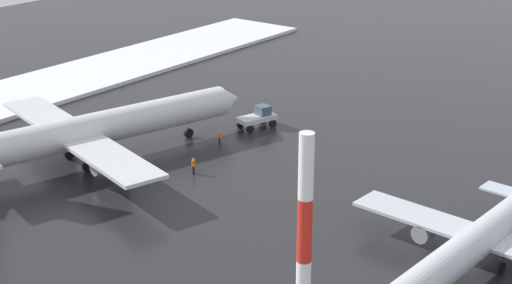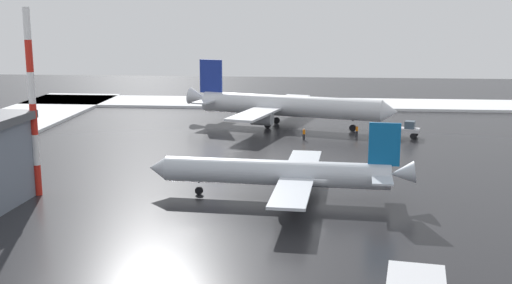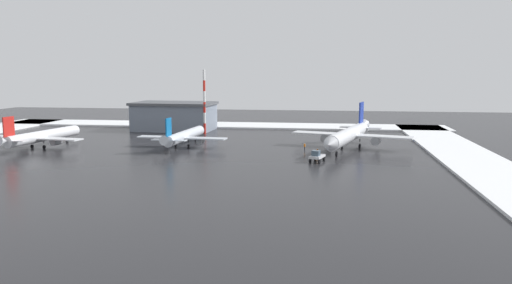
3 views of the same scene
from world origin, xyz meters
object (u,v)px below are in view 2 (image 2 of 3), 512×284
ground_crew_near_tug (357,130)px  antenna_mast (33,104)px  airplane_parked_starboard (285,106)px  airplane_far_rear (282,173)px  ground_crew_beside_wing (304,133)px  pushback_tug (405,129)px

ground_crew_near_tug → antenna_mast: bearing=110.9°
airplane_parked_starboard → airplane_far_rear: airplane_parked_starboard is taller
ground_crew_beside_wing → ground_crew_near_tug: bearing=95.3°
pushback_tug → ground_crew_beside_wing: size_ratio=2.95×
pushback_tug → antenna_mast: (33.88, -41.65, 8.18)m
airplane_parked_starboard → airplane_far_rear: bearing=-71.8°
airplane_far_rear → pushback_tug: (-32.94, 16.70, -1.36)m
ground_crew_beside_wing → ground_crew_near_tug: same height
antenna_mast → airplane_parked_starboard: bearing=150.3°
airplane_far_rear → ground_crew_beside_wing: size_ratio=15.78×
pushback_tug → ground_crew_beside_wing: pushback_tug is taller
antenna_mast → ground_crew_near_tug: bearing=134.4°
ground_crew_near_tug → antenna_mast: 49.11m
ground_crew_beside_wing → pushback_tug: bearing=85.5°
antenna_mast → ground_crew_beside_wing: bearing=139.0°
pushback_tug → ground_crew_near_tug: size_ratio=2.95×
airplane_parked_starboard → ground_crew_beside_wing: airplane_parked_starboard is taller
pushback_tug → ground_crew_beside_wing: 15.27m
airplane_parked_starboard → ground_crew_beside_wing: bearing=-56.4°
airplane_far_rear → ground_crew_near_tug: bearing=-102.2°
airplane_far_rear → ground_crew_beside_wing: 29.87m
ground_crew_beside_wing → antenna_mast: 41.58m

